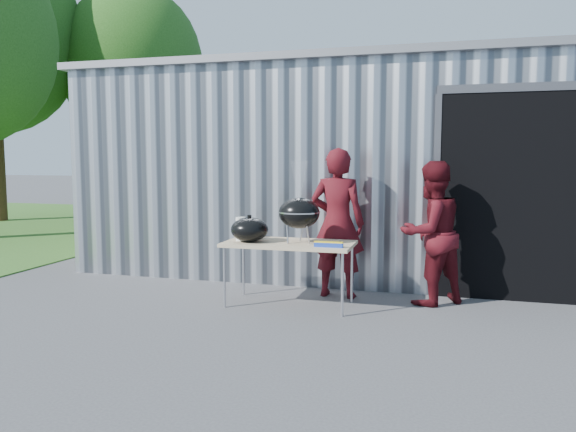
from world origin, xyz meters
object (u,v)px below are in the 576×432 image
(kettle_grill, at_px, (299,207))
(person_bystander, at_px, (431,233))
(person_cook, at_px, (337,223))
(folding_table, at_px, (289,245))

(kettle_grill, bearing_deg, person_bystander, 20.57)
(kettle_grill, xyz_separation_m, person_bystander, (1.46, 0.55, -0.32))
(person_bystander, bearing_deg, kettle_grill, -20.81)
(person_bystander, bearing_deg, person_cook, -43.45)
(kettle_grill, height_order, person_cook, person_cook)
(folding_table, xyz_separation_m, person_cook, (0.46, 0.56, 0.22))
(folding_table, height_order, kettle_grill, kettle_grill)
(folding_table, distance_m, kettle_grill, 0.47)
(person_cook, bearing_deg, kettle_grill, 63.46)
(folding_table, height_order, person_bystander, person_bystander)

